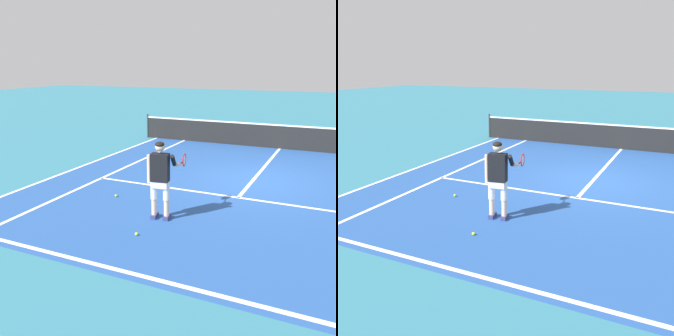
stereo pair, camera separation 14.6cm
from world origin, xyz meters
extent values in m
plane|color=teal|center=(0.00, 0.00, 0.00)|extent=(80.00, 80.00, 0.00)
cube|color=#234C93|center=(0.00, -0.61, 0.00)|extent=(10.98, 11.08, 0.00)
cube|color=white|center=(0.00, -5.95, 0.00)|extent=(10.98, 0.10, 0.01)
cube|color=white|center=(0.00, -1.67, 0.00)|extent=(8.23, 0.10, 0.01)
cube|color=white|center=(0.00, 1.53, 0.00)|extent=(0.10, 6.40, 0.01)
cube|color=white|center=(-4.12, -0.61, 0.00)|extent=(0.10, 10.68, 0.01)
cube|color=white|center=(-5.49, -0.61, 0.00)|extent=(0.10, 10.68, 0.01)
cylinder|color=#333338|center=(-5.94, 4.73, 0.54)|extent=(0.08, 0.08, 1.07)
cube|color=black|center=(0.00, 4.73, 0.46)|extent=(11.84, 0.02, 0.91)
cube|color=white|center=(0.00, 4.73, 0.94)|extent=(11.84, 0.03, 0.06)
cube|color=navy|center=(-1.33, -3.71, 0.04)|extent=(0.15, 0.29, 0.09)
cube|color=navy|center=(-1.06, -3.67, 0.04)|extent=(0.15, 0.29, 0.09)
cylinder|color=beige|center=(-1.33, -3.75, 0.27)|extent=(0.11, 0.11, 0.36)
cylinder|color=silver|center=(-1.33, -3.75, 0.66)|extent=(0.14, 0.14, 0.41)
cylinder|color=beige|center=(-1.05, -3.70, 0.27)|extent=(0.11, 0.11, 0.36)
cylinder|color=silver|center=(-1.05, -3.70, 0.66)|extent=(0.14, 0.14, 0.41)
cube|color=silver|center=(-1.19, -3.73, 0.82)|extent=(0.37, 0.25, 0.20)
cube|color=black|center=(-1.19, -3.73, 1.16)|extent=(0.41, 0.28, 0.60)
cylinder|color=beige|center=(-1.43, -3.77, 1.11)|extent=(0.09, 0.09, 0.62)
cylinder|color=black|center=(-0.94, -3.60, 1.31)|extent=(0.13, 0.27, 0.29)
cylinder|color=beige|center=(-0.94, -3.38, 1.17)|extent=(0.13, 0.30, 0.14)
sphere|color=beige|center=(-1.19, -3.72, 1.60)|extent=(0.21, 0.21, 0.21)
ellipsoid|color=black|center=(-1.19, -3.74, 1.66)|extent=(0.23, 0.23, 0.12)
cylinder|color=#232326|center=(-0.96, -3.16, 1.14)|extent=(0.06, 0.20, 0.03)
cylinder|color=red|center=(-0.98, -3.01, 1.14)|extent=(0.04, 0.10, 0.02)
torus|color=red|center=(-1.01, -2.83, 1.14)|extent=(0.07, 0.30, 0.30)
cylinder|color=silver|center=(-1.01, -2.83, 1.14)|extent=(0.05, 0.25, 0.25)
sphere|color=#CCE02D|center=(-1.25, -4.68, 0.03)|extent=(0.07, 0.07, 0.07)
sphere|color=#CCE02D|center=(-2.83, -2.92, 0.03)|extent=(0.07, 0.07, 0.07)
camera|label=1|loc=(2.21, -10.67, 3.24)|focal=40.82mm
camera|label=2|loc=(2.34, -10.60, 3.24)|focal=40.82mm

